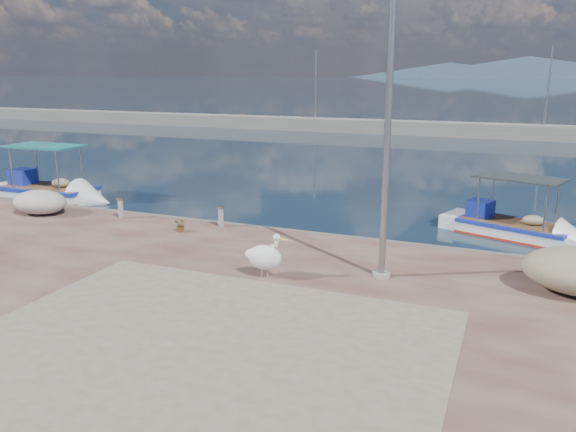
# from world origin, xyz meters

# --- Properties ---
(ground) EXTENTS (1400.00, 1400.00, 0.00)m
(ground) POSITION_xyz_m (0.00, 0.00, 0.00)
(ground) COLOR #162635
(ground) RESTS_ON ground
(quay_patch) EXTENTS (9.00, 7.00, 0.01)m
(quay_patch) POSITION_xyz_m (1.00, -3.00, 0.50)
(quay_patch) COLOR gray
(quay_patch) RESTS_ON quay
(breakwater) EXTENTS (120.00, 2.20, 7.50)m
(breakwater) POSITION_xyz_m (-0.00, 40.00, 0.60)
(breakwater) COLOR gray
(breakwater) RESTS_ON ground
(mountains) EXTENTS (370.00, 280.00, 22.00)m
(mountains) POSITION_xyz_m (4.39, 650.00, 9.51)
(mountains) COLOR #28384C
(mountains) RESTS_ON ground
(boat_left) EXTENTS (5.82, 2.03, 2.78)m
(boat_left) POSITION_xyz_m (-12.91, 7.32, 0.22)
(boat_left) COLOR white
(boat_left) RESTS_ON ground
(boat_right) EXTENTS (5.24, 3.17, 2.40)m
(boat_right) POSITION_xyz_m (6.24, 8.88, 0.19)
(boat_right) COLOR white
(boat_right) RESTS_ON ground
(pelican) EXTENTS (1.19, 0.62, 1.15)m
(pelican) POSITION_xyz_m (0.62, 0.80, 1.04)
(pelican) COLOR tan
(pelican) RESTS_ON quay
(lamp_post) EXTENTS (0.44, 0.96, 7.00)m
(lamp_post) POSITION_xyz_m (3.27, 1.97, 3.80)
(lamp_post) COLOR gray
(lamp_post) RESTS_ON quay
(bollard_near) EXTENTS (0.23, 0.23, 0.69)m
(bollard_near) POSITION_xyz_m (-2.69, 4.54, 0.88)
(bollard_near) COLOR gray
(bollard_near) RESTS_ON quay
(bollard_far) EXTENTS (0.24, 0.24, 0.73)m
(bollard_far) POSITION_xyz_m (-6.47, 4.21, 0.90)
(bollard_far) COLOR gray
(bollard_far) RESTS_ON quay
(potted_plant) EXTENTS (0.45, 0.40, 0.45)m
(potted_plant) POSITION_xyz_m (-3.57, 3.53, 0.73)
(potted_plant) COLOR #33722D
(potted_plant) RESTS_ON quay
(net_pile_a) EXTENTS (2.06, 1.50, 0.84)m
(net_pile_a) POSITION_xyz_m (-9.58, 3.65, 0.92)
(net_pile_a) COLOR beige
(net_pile_a) RESTS_ON quay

